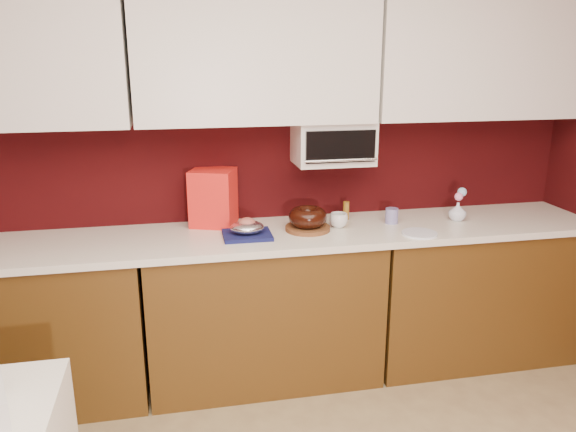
{
  "coord_description": "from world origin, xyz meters",
  "views": [
    {
      "loc": [
        -0.46,
        -1.04,
        1.87
      ],
      "look_at": [
        0.13,
        1.84,
        1.02
      ],
      "focal_mm": 35.0,
      "sensor_mm": 36.0,
      "label": 1
    }
  ],
  "objects_px": {
    "toaster_oven": "(333,142)",
    "flower_vase": "(458,210)",
    "foil_ham_nest": "(247,227)",
    "coffee_mug": "(339,219)",
    "bundt_cake": "(308,217)",
    "blue_jar": "(392,216)",
    "pandoro_box": "(213,197)"
  },
  "relations": [
    {
      "from": "toaster_oven",
      "to": "flower_vase",
      "type": "distance_m",
      "value": 0.87
    },
    {
      "from": "foil_ham_nest",
      "to": "coffee_mug",
      "type": "distance_m",
      "value": 0.55
    },
    {
      "from": "bundt_cake",
      "to": "flower_vase",
      "type": "bearing_deg",
      "value": 0.87
    },
    {
      "from": "blue_jar",
      "to": "flower_vase",
      "type": "height_order",
      "value": "flower_vase"
    },
    {
      "from": "pandoro_box",
      "to": "coffee_mug",
      "type": "bearing_deg",
      "value": 4.28
    },
    {
      "from": "bundt_cake",
      "to": "pandoro_box",
      "type": "bearing_deg",
      "value": 156.95
    },
    {
      "from": "toaster_oven",
      "to": "foil_ham_nest",
      "type": "xyz_separation_m",
      "value": [
        -0.54,
        -0.22,
        -0.42
      ]
    },
    {
      "from": "foil_ham_nest",
      "to": "coffee_mug",
      "type": "bearing_deg",
      "value": 7.54
    },
    {
      "from": "bundt_cake",
      "to": "flower_vase",
      "type": "distance_m",
      "value": 0.94
    },
    {
      "from": "toaster_oven",
      "to": "bundt_cake",
      "type": "relative_size",
      "value": 2.06
    },
    {
      "from": "blue_jar",
      "to": "foil_ham_nest",
      "type": "bearing_deg",
      "value": -174.27
    },
    {
      "from": "bundt_cake",
      "to": "flower_vase",
      "type": "height_order",
      "value": "flower_vase"
    },
    {
      "from": "flower_vase",
      "to": "bundt_cake",
      "type": "bearing_deg",
      "value": -179.13
    },
    {
      "from": "coffee_mug",
      "to": "blue_jar",
      "type": "relative_size",
      "value": 1.12
    },
    {
      "from": "coffee_mug",
      "to": "blue_jar",
      "type": "height_order",
      "value": "coffee_mug"
    },
    {
      "from": "toaster_oven",
      "to": "coffee_mug",
      "type": "distance_m",
      "value": 0.45
    },
    {
      "from": "foil_ham_nest",
      "to": "coffee_mug",
      "type": "xyz_separation_m",
      "value": [
        0.55,
        0.07,
        -0.0
      ]
    },
    {
      "from": "toaster_oven",
      "to": "coffee_mug",
      "type": "bearing_deg",
      "value": -88.61
    },
    {
      "from": "toaster_oven",
      "to": "foil_ham_nest",
      "type": "distance_m",
      "value": 0.72
    },
    {
      "from": "flower_vase",
      "to": "blue_jar",
      "type": "bearing_deg",
      "value": 176.68
    },
    {
      "from": "toaster_oven",
      "to": "blue_jar",
      "type": "distance_m",
      "value": 0.56
    },
    {
      "from": "flower_vase",
      "to": "toaster_oven",
      "type": "bearing_deg",
      "value": 168.42
    },
    {
      "from": "pandoro_box",
      "to": "blue_jar",
      "type": "height_order",
      "value": "pandoro_box"
    },
    {
      "from": "bundt_cake",
      "to": "foil_ham_nest",
      "type": "distance_m",
      "value": 0.36
    },
    {
      "from": "bundt_cake",
      "to": "blue_jar",
      "type": "bearing_deg",
      "value": 4.16
    },
    {
      "from": "foil_ham_nest",
      "to": "pandoro_box",
      "type": "relative_size",
      "value": 0.56
    },
    {
      "from": "foil_ham_nest",
      "to": "pandoro_box",
      "type": "bearing_deg",
      "value": 120.74
    },
    {
      "from": "toaster_oven",
      "to": "flower_vase",
      "type": "bearing_deg",
      "value": -11.58
    },
    {
      "from": "foil_ham_nest",
      "to": "flower_vase",
      "type": "xyz_separation_m",
      "value": [
        1.29,
        0.06,
        0.01
      ]
    },
    {
      "from": "toaster_oven",
      "to": "flower_vase",
      "type": "xyz_separation_m",
      "value": [
        0.75,
        -0.15,
        -0.41
      ]
    },
    {
      "from": "coffee_mug",
      "to": "pandoro_box",
      "type": "bearing_deg",
      "value": 164.39
    },
    {
      "from": "pandoro_box",
      "to": "flower_vase",
      "type": "height_order",
      "value": "pandoro_box"
    }
  ]
}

